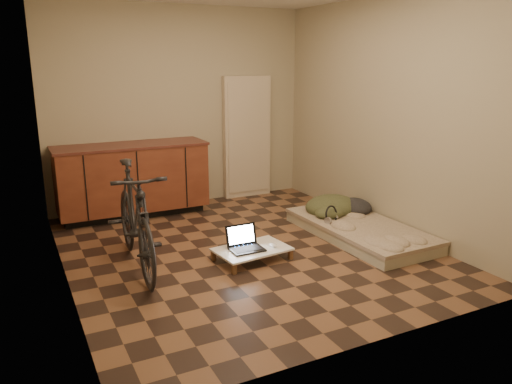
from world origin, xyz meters
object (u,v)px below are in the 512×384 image
bicycle (135,212)px  lap_desk (252,250)px  futon (359,230)px  laptop (245,244)px

bicycle → lap_desk: size_ratio=2.24×
bicycle → futon: bearing=-2.1°
laptop → futon: bearing=2.3°
bicycle → lap_desk: (1.05, -0.30, -0.44)m
futon → bicycle: bearing=173.2°
lap_desk → laptop: (-0.07, 0.03, 0.06)m
futon → lap_desk: bearing=-178.4°
futon → lap_desk: size_ratio=2.36×
bicycle → lap_desk: 1.18m
lap_desk → laptop: bearing=150.8°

